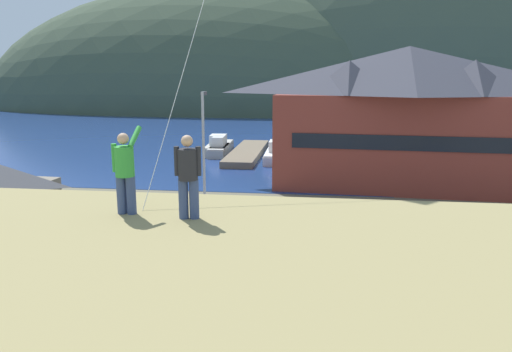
# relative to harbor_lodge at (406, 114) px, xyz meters

# --- Properties ---
(ground_plane) EXTENTS (600.00, 600.00, 0.00)m
(ground_plane) POSITION_rel_harbor_lodge_xyz_m (-9.96, -21.93, -5.89)
(ground_plane) COLOR #66604C
(parking_lot_pad) EXTENTS (40.00, 20.00, 0.10)m
(parking_lot_pad) POSITION_rel_harbor_lodge_xyz_m (-9.96, -16.93, -5.84)
(parking_lot_pad) COLOR gray
(parking_lot_pad) RESTS_ON ground
(bay_water) EXTENTS (360.00, 84.00, 0.03)m
(bay_water) POSITION_rel_harbor_lodge_xyz_m (-9.96, 38.07, -5.87)
(bay_water) COLOR navy
(bay_water) RESTS_ON ground
(far_hill_west_ridge) EXTENTS (142.95, 65.04, 66.29)m
(far_hill_west_ridge) POSITION_rel_harbor_lodge_xyz_m (-29.03, 91.42, -5.89)
(far_hill_west_ridge) COLOR #3D4C38
(far_hill_west_ridge) RESTS_ON ground
(far_hill_east_peak) EXTENTS (143.78, 57.20, 89.90)m
(far_hill_east_peak) POSITION_rel_harbor_lodge_xyz_m (32.55, 88.74, -5.89)
(far_hill_east_peak) COLOR #42513D
(far_hill_east_peak) RESTS_ON ground
(far_hill_center_saddle) EXTENTS (114.18, 63.48, 83.21)m
(far_hill_center_saddle) POSITION_rel_harbor_lodge_xyz_m (40.75, 90.89, -5.89)
(far_hill_center_saddle) COLOR #42513D
(far_hill_center_saddle) RESTS_ON ground
(harbor_lodge) EXTENTS (21.93, 10.47, 11.09)m
(harbor_lodge) POSITION_rel_harbor_lodge_xyz_m (0.00, 0.00, 0.00)
(harbor_lodge) COLOR brown
(harbor_lodge) RESTS_ON ground
(wharf_dock) EXTENTS (3.20, 15.99, 0.70)m
(wharf_dock) POSITION_rel_harbor_lodge_xyz_m (-14.60, 13.15, -5.54)
(wharf_dock) COLOR #70604C
(wharf_dock) RESTS_ON ground
(moored_boat_wharfside) EXTENTS (2.04, 5.76, 2.16)m
(moored_boat_wharfside) POSITION_rel_harbor_lodge_xyz_m (-17.82, 12.95, -5.17)
(moored_boat_wharfside) COLOR #A8A399
(moored_boat_wharfside) RESTS_ON ground
(moored_boat_outer_mooring) EXTENTS (2.77, 8.23, 2.16)m
(moored_boat_outer_mooring) POSITION_rel_harbor_lodge_xyz_m (-10.93, 10.65, -5.17)
(moored_boat_outer_mooring) COLOR silver
(moored_boat_outer_mooring) RESTS_ON ground
(moored_boat_inner_slip) EXTENTS (2.86, 7.87, 2.16)m
(moored_boat_inner_slip) POSITION_rel_harbor_lodge_xyz_m (-18.19, 14.85, -5.17)
(moored_boat_inner_slip) COLOR #A8A399
(moored_boat_inner_slip) RESTS_ON ground
(parked_car_mid_row_near) EXTENTS (4.24, 2.13, 1.82)m
(parked_car_mid_row_near) POSITION_rel_harbor_lodge_xyz_m (-15.79, -14.83, -4.82)
(parked_car_mid_row_near) COLOR black
(parked_car_mid_row_near) RESTS_ON parking_lot_pad
(parked_car_front_row_end) EXTENTS (4.26, 2.18, 1.82)m
(parked_car_front_row_end) POSITION_rel_harbor_lodge_xyz_m (-8.39, -20.79, -4.82)
(parked_car_front_row_end) COLOR slate
(parked_car_front_row_end) RESTS_ON parking_lot_pad
(parked_car_front_row_red) EXTENTS (4.30, 2.25, 1.82)m
(parked_car_front_row_red) POSITION_rel_harbor_lodge_xyz_m (-6.51, -16.58, -4.82)
(parked_car_front_row_red) COLOR #9EA3A8
(parked_car_front_row_red) RESTS_ON parking_lot_pad
(parked_car_mid_row_center) EXTENTS (4.21, 2.07, 1.82)m
(parked_car_mid_row_center) POSITION_rel_harbor_lodge_xyz_m (-3.05, -21.14, -4.82)
(parked_car_mid_row_center) COLOR slate
(parked_car_mid_row_center) RESTS_ON parking_lot_pad
(parked_car_back_row_left) EXTENTS (4.20, 2.06, 1.82)m
(parked_car_back_row_left) POSITION_rel_harbor_lodge_xyz_m (2.33, -14.39, -4.82)
(parked_car_back_row_left) COLOR navy
(parked_car_back_row_left) RESTS_ON parking_lot_pad
(parked_car_back_row_right) EXTENTS (4.23, 2.12, 1.82)m
(parked_car_back_row_right) POSITION_rel_harbor_lodge_xyz_m (-18.25, -21.01, -4.82)
(parked_car_back_row_right) COLOR #236633
(parked_car_back_row_right) RESTS_ON parking_lot_pad
(parked_car_front_row_silver) EXTENTS (4.34, 2.34, 1.82)m
(parked_car_front_row_silver) POSITION_rel_harbor_lodge_xyz_m (-13.29, -21.71, -4.82)
(parked_car_front_row_silver) COLOR black
(parked_car_front_row_silver) RESTS_ON parking_lot_pad
(parking_light_pole) EXTENTS (0.24, 0.78, 7.83)m
(parking_light_pole) POSITION_rel_harbor_lodge_xyz_m (-13.74, -11.38, -1.32)
(parking_light_pole) COLOR #ADADB2
(parking_light_pole) RESTS_ON parking_lot_pad
(person_kite_flyer) EXTENTS (0.54, 0.65, 1.86)m
(person_kite_flyer) POSITION_rel_harbor_lodge_xyz_m (-11.09, -29.65, 1.05)
(person_kite_flyer) COLOR #384770
(person_kite_flyer) RESTS_ON grassy_hill_foreground
(person_companion) EXTENTS (0.55, 0.40, 1.74)m
(person_companion) POSITION_rel_harbor_lodge_xyz_m (-9.67, -29.82, 1.03)
(person_companion) COLOR #384770
(person_companion) RESTS_ON grassy_hill_foreground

